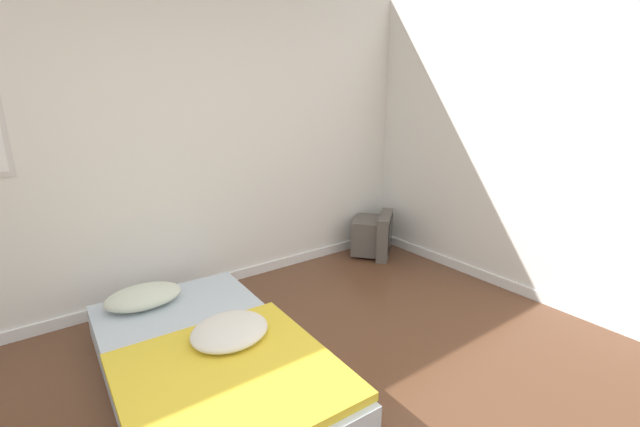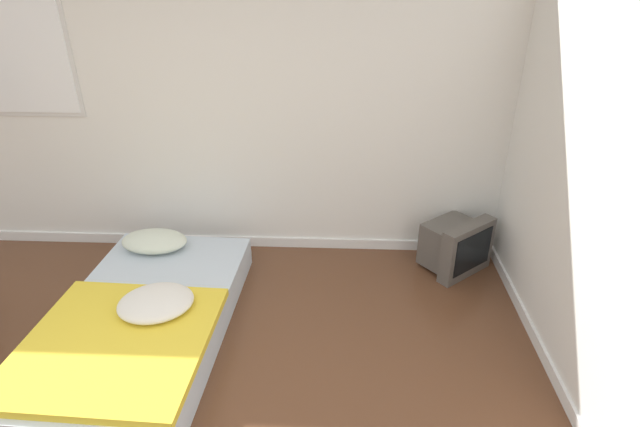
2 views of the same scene
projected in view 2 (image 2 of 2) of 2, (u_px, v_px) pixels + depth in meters
wall_back at (189, 102)px, 3.95m from camera, size 7.46×0.08×2.60m
mattress_bed at (142, 319)px, 3.35m from camera, size 1.15×1.97×0.38m
crt_tv at (455, 245)px, 4.08m from camera, size 0.62×0.60×0.45m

